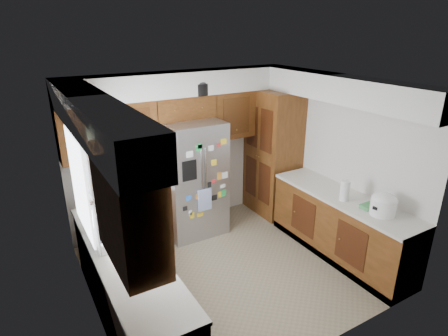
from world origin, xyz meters
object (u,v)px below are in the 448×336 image
Objects in this scene: pantry at (273,153)px; fridge at (192,178)px; rice_cooker at (384,204)px; paper_towel at (345,191)px.

fridge is at bearing 177.94° from pantry.
pantry is 6.64× the size of rice_cooker.
paper_towel is at bearing -51.50° from fridge.
fridge reaches higher than paper_towel.
fridge is at bearing 128.50° from paper_towel.
fridge is 6.46× the size of paper_towel.
pantry is 2.23m from rice_cooker.
paper_towel is (-0.10, 0.53, -0.00)m from rice_cooker.
pantry is 1.71m from paper_towel.
fridge is 5.56× the size of rice_cooker.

